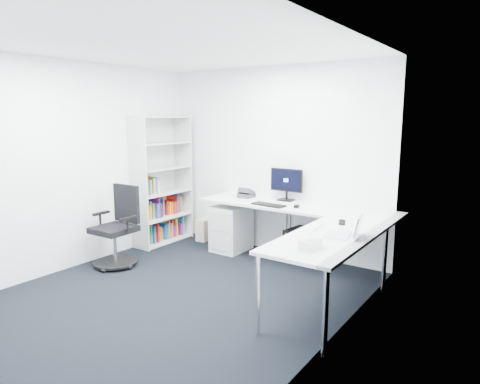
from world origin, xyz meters
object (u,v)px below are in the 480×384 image
Objects in this scene: monitor at (286,184)px; laptop at (338,224)px; bookshelf at (162,180)px; task_chair at (114,227)px; l_desk at (281,240)px.

laptop is at bearing -46.07° from monitor.
bookshelf is 4.06× the size of monitor.
monitor is at bearing 44.97° from task_chair.
bookshelf is 1.86× the size of task_chair.
monitor is (1.65, 1.72, 0.50)m from task_chair.
laptop is (1.05, -0.71, 0.52)m from l_desk.
bookshelf is 2.00m from monitor.
monitor is (-0.25, 0.58, 0.64)m from l_desk.
l_desk is 1.37m from laptop.
bookshelf is 6.04× the size of laptop.
task_chair is 2.43m from monitor.
laptop reaches higher than l_desk.
monitor reaches higher than task_chair.
bookshelf reaches higher than l_desk.
task_chair is at bearing -135.18° from monitor.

